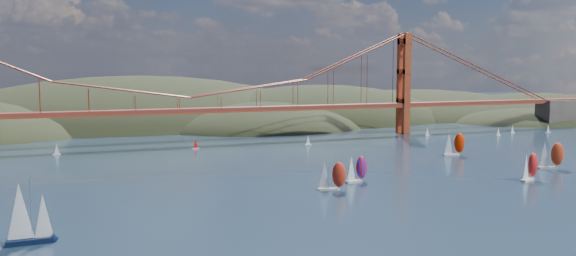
{
  "coord_description": "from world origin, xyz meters",
  "views": [
    {
      "loc": [
        -54.96,
        -85.61,
        35.46
      ],
      "look_at": [
        15.06,
        90.0,
        15.57
      ],
      "focal_mm": 35.0,
      "sensor_mm": 36.0,
      "label": 1
    }
  ],
  "objects_px": {
    "sloop_navy": "(27,214)",
    "racer_2": "(551,155)",
    "racer_rwb": "(356,168)",
    "racer_3": "(454,144)",
    "racer_1": "(529,166)",
    "racer_0": "(331,175)"
  },
  "relations": [
    {
      "from": "sloop_navy",
      "to": "racer_2",
      "type": "xyz_separation_m",
      "value": [
        168.28,
        26.1,
        -1.11
      ]
    },
    {
      "from": "sloop_navy",
      "to": "racer_2",
      "type": "height_order",
      "value": "sloop_navy"
    },
    {
      "from": "racer_1",
      "to": "sloop_navy",
      "type": "bearing_deg",
      "value": 165.19
    },
    {
      "from": "racer_0",
      "to": "racer_rwb",
      "type": "height_order",
      "value": "racer_0"
    },
    {
      "from": "racer_3",
      "to": "racer_rwb",
      "type": "distance_m",
      "value": 71.43
    },
    {
      "from": "racer_0",
      "to": "racer_2",
      "type": "relative_size",
      "value": 0.89
    },
    {
      "from": "sloop_navy",
      "to": "racer_rwb",
      "type": "distance_m",
      "value": 97.35
    },
    {
      "from": "sloop_navy",
      "to": "racer_2",
      "type": "bearing_deg",
      "value": 8.51
    },
    {
      "from": "racer_1",
      "to": "racer_2",
      "type": "bearing_deg",
      "value": 10.79
    },
    {
      "from": "sloop_navy",
      "to": "racer_1",
      "type": "height_order",
      "value": "sloop_navy"
    },
    {
      "from": "sloop_navy",
      "to": "racer_0",
      "type": "bearing_deg",
      "value": 15.53
    },
    {
      "from": "racer_1",
      "to": "racer_0",
      "type": "bearing_deg",
      "value": 151.28
    },
    {
      "from": "racer_0",
      "to": "sloop_navy",
      "type": "bearing_deg",
      "value": -146.28
    },
    {
      "from": "racer_0",
      "to": "racer_3",
      "type": "distance_m",
      "value": 86.39
    },
    {
      "from": "racer_0",
      "to": "racer_3",
      "type": "relative_size",
      "value": 0.9
    },
    {
      "from": "sloop_navy",
      "to": "racer_rwb",
      "type": "height_order",
      "value": "sloop_navy"
    },
    {
      "from": "racer_0",
      "to": "racer_2",
      "type": "bearing_deg",
      "value": 20.14
    },
    {
      "from": "racer_rwb",
      "to": "racer_0",
      "type": "bearing_deg",
      "value": -159.03
    },
    {
      "from": "racer_0",
      "to": "racer_3",
      "type": "height_order",
      "value": "racer_3"
    },
    {
      "from": "racer_3",
      "to": "racer_2",
      "type": "bearing_deg",
      "value": -62.59
    },
    {
      "from": "racer_rwb",
      "to": "racer_3",
      "type": "bearing_deg",
      "value": 15.93
    },
    {
      "from": "racer_1",
      "to": "racer_2",
      "type": "distance_m",
      "value": 27.37
    }
  ]
}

